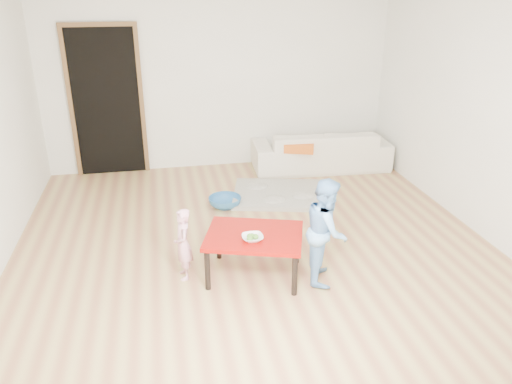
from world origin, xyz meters
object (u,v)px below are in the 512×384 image
object	(u,v)px
bowl	(253,238)
red_table	(254,255)
child_pink	(183,244)
basin	(225,202)
sofa	(320,149)
child_blue	(326,230)

from	to	relation	value
bowl	red_table	bearing A→B (deg)	71.93
child_pink	basin	distance (m)	1.65
sofa	child_pink	xyz separation A→B (m)	(-2.20, -2.64, 0.06)
child_blue	sofa	bearing A→B (deg)	0.23
basin	red_table	bearing A→B (deg)	-88.02
red_table	child_pink	bearing A→B (deg)	171.26
sofa	bowl	distance (m)	3.28
sofa	child_blue	distance (m)	3.06
child_pink	bowl	bearing A→B (deg)	65.31
bowl	child_blue	distance (m)	0.68
red_table	child_pink	size ratio (longest dim) A/B	1.26
red_table	child_blue	distance (m)	0.72
sofa	basin	distance (m)	1.97
red_table	basin	xyz separation A→B (m)	(-0.06, 1.62, -0.16)
sofa	child_pink	size ratio (longest dim) A/B	2.86
red_table	child_blue	xyz separation A→B (m)	(0.64, -0.17, 0.28)
child_blue	basin	distance (m)	1.97
red_table	child_blue	world-z (taller)	child_blue
red_table	bowl	bearing A→B (deg)	-108.07
bowl	basin	world-z (taller)	bowl
child_pink	child_blue	world-z (taller)	child_blue
bowl	child_blue	size ratio (longest dim) A/B	0.19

